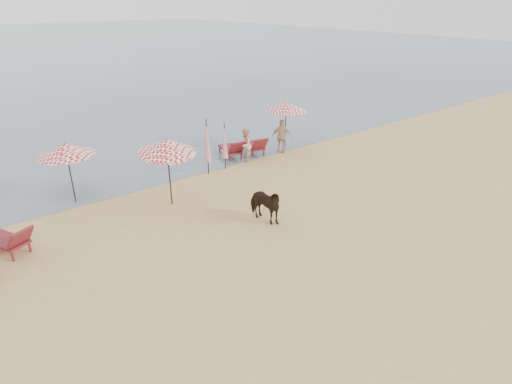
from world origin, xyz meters
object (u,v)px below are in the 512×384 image
(lounger_cluster_right, at_px, (244,147))
(beachgoer_right_b, at_px, (282,137))
(cow, at_px, (264,205))
(beachgoer_right_a, at_px, (245,145))
(umbrella_open_right, at_px, (286,107))
(umbrella_closed_left, at_px, (207,141))
(umbrella_closed_right, at_px, (225,141))
(umbrella_open_left_b, at_px, (167,146))
(umbrella_open_left_a, at_px, (66,150))

(lounger_cluster_right, bearing_deg, beachgoer_right_b, -10.73)
(cow, distance_m, beachgoer_right_a, 6.28)
(lounger_cluster_right, height_order, umbrella_open_right, umbrella_open_right)
(umbrella_closed_left, distance_m, umbrella_closed_right, 0.99)
(cow, bearing_deg, umbrella_open_left_b, 110.67)
(umbrella_closed_left, bearing_deg, cow, -99.75)
(umbrella_closed_left, distance_m, beachgoer_right_a, 2.45)
(lounger_cluster_right, distance_m, cow, 6.98)
(umbrella_closed_right, bearing_deg, umbrella_open_right, 4.68)
(umbrella_open_left_a, distance_m, umbrella_closed_left, 5.78)
(umbrella_open_right, height_order, umbrella_closed_left, umbrella_open_right)
(lounger_cluster_right, relative_size, umbrella_open_right, 0.92)
(lounger_cluster_right, bearing_deg, cow, -107.96)
(umbrella_open_right, relative_size, umbrella_closed_left, 1.01)
(umbrella_closed_left, relative_size, umbrella_closed_right, 1.15)
(umbrella_closed_right, height_order, beachgoer_right_a, umbrella_closed_right)
(umbrella_open_right, distance_m, umbrella_closed_left, 5.03)
(lounger_cluster_right, bearing_deg, umbrella_closed_left, -148.50)
(lounger_cluster_right, height_order, umbrella_closed_left, umbrella_closed_left)
(umbrella_closed_right, relative_size, beachgoer_right_b, 1.26)
(umbrella_open_left_a, xyz_separation_m, beachgoer_right_b, (10.21, -0.57, -1.29))
(umbrella_closed_right, relative_size, beachgoer_right_a, 1.33)
(beachgoer_right_a, xyz_separation_m, beachgoer_right_b, (2.19, -0.18, 0.05))
(umbrella_closed_left, xyz_separation_m, cow, (-0.88, -5.10, -0.90))
(umbrella_closed_right, xyz_separation_m, beachgoer_right_b, (3.54, 0.07, -0.48))
(cow, xyz_separation_m, beachgoer_right_b, (5.39, 5.22, 0.21))
(beachgoer_right_a, bearing_deg, umbrella_open_left_b, -17.99)
(lounger_cluster_right, height_order, umbrella_open_left_a, umbrella_open_left_a)
(umbrella_open_left_b, height_order, umbrella_closed_right, umbrella_open_left_b)
(umbrella_open_left_b, relative_size, cow, 1.73)
(umbrella_open_left_a, relative_size, cow, 1.53)
(umbrella_closed_right, distance_m, beachgoer_right_b, 3.57)
(umbrella_closed_left, distance_m, beachgoer_right_b, 4.56)
(umbrella_open_right, xyz_separation_m, umbrella_closed_left, (-4.97, -0.38, -0.74))
(umbrella_closed_left, bearing_deg, umbrella_open_left_b, -147.55)
(beachgoer_right_a, relative_size, beachgoer_right_b, 0.95)
(lounger_cluster_right, bearing_deg, umbrella_open_left_a, -165.95)
(umbrella_open_left_a, relative_size, umbrella_closed_left, 0.95)
(cow, relative_size, beachgoer_right_b, 0.90)
(beachgoer_right_b, bearing_deg, umbrella_open_left_a, 39.20)
(umbrella_closed_left, xyz_separation_m, umbrella_closed_right, (0.97, 0.06, -0.20))
(umbrella_open_left_b, distance_m, umbrella_closed_left, 3.42)
(lounger_cluster_right, relative_size, umbrella_open_left_b, 0.86)
(lounger_cluster_right, relative_size, beachgoer_right_a, 1.41)
(umbrella_open_left_a, bearing_deg, umbrella_closed_right, 10.23)
(umbrella_open_left_b, xyz_separation_m, umbrella_open_right, (7.77, 2.17, -0.06))
(umbrella_closed_left, relative_size, beachgoer_right_a, 1.53)
(umbrella_open_right, relative_size, umbrella_closed_right, 1.16)
(umbrella_open_left_a, bearing_deg, umbrella_closed_left, 8.75)
(lounger_cluster_right, height_order, umbrella_closed_right, umbrella_closed_right)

